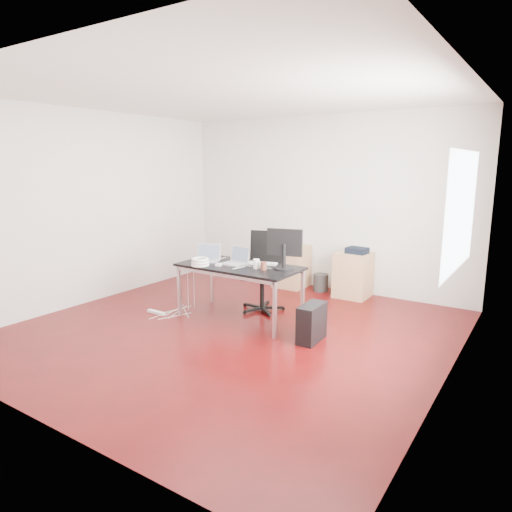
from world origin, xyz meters
The scene contains 18 objects.
room_shell centered at (0.04, 0.00, 1.40)m, with size 5.00×5.00×5.00m.
desk centered at (-0.17, 0.41, 0.68)m, with size 1.60×0.80×0.73m.
office_chair centered at (-0.13, 0.96, 0.61)m, with size 0.59×0.61×1.08m.
filing_cabinet_left centered at (-0.39, 2.23, 0.35)m, with size 0.50×0.50×0.70m, color tan.
filing_cabinet_right centered at (0.70, 2.23, 0.35)m, with size 0.50×0.50×0.70m, color tan.
pc_tower centered at (0.98, 0.24, 0.22)m, with size 0.20×0.45×0.44m, color black.
wastebasket centered at (0.14, 2.25, 0.14)m, with size 0.24×0.24×0.28m, color black.
power_strip centered at (-1.26, -0.05, 0.02)m, with size 0.30×0.06×0.04m, color white.
laptop_left centered at (-0.67, 0.37, 0.79)m, with size 0.41×0.37×0.23m.
laptop_right centered at (-0.25, 0.45, 0.79)m, with size 0.36×0.30×0.23m.
monitor centered at (0.43, 0.55, 1.01)m, with size 0.45×0.26×0.51m.
keyboard centered at (0.02, 0.62, 0.74)m, with size 0.44×0.14×0.02m, color white.
cup_white centered at (0.12, 0.38, 0.79)m, with size 0.08×0.08×0.12m, color white.
cup_brown centered at (0.23, 0.37, 0.78)m, with size 0.08×0.08×0.10m, color #5B2C1F.
cable_coil centered at (-0.56, 0.09, 0.78)m, with size 0.24×0.24×0.11m.
power_adapter centered at (-0.38, 0.24, 0.74)m, with size 0.07×0.07×0.03m, color white.
speaker centered at (-0.37, 2.17, 0.79)m, with size 0.09×0.08×0.18m, color #9E9E9E.
navy_garment centered at (0.76, 2.18, 0.74)m, with size 0.30×0.24×0.09m, color black.
Camera 1 is at (3.20, -4.32, 2.03)m, focal length 32.00 mm.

